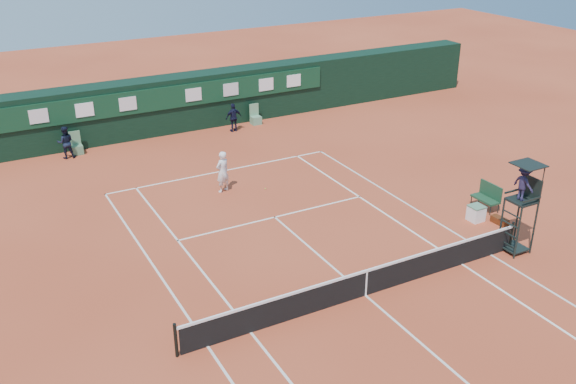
% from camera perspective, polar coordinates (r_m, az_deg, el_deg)
% --- Properties ---
extents(ground, '(90.00, 90.00, 0.00)m').
position_cam_1_polar(ground, '(21.21, 6.89, -9.11)').
color(ground, '#C04C2D').
rests_on(ground, ground).
extents(court_lines, '(11.05, 23.85, 0.01)m').
position_cam_1_polar(court_lines, '(21.21, 6.89, -9.10)').
color(court_lines, white).
rests_on(court_lines, ground).
extents(tennis_net, '(12.90, 0.10, 1.10)m').
position_cam_1_polar(tennis_net, '(20.93, 6.96, -7.95)').
color(tennis_net, black).
rests_on(tennis_net, ground).
extents(back_wall, '(40.00, 1.65, 3.00)m').
position_cam_1_polar(back_wall, '(36.07, -10.33, 7.73)').
color(back_wall, black).
rests_on(back_wall, ground).
extents(linesman_chair_left, '(0.55, 0.50, 1.15)m').
position_cam_1_polar(linesman_chair_left, '(34.05, -18.26, 3.75)').
color(linesman_chair_left, '#548159').
rests_on(linesman_chair_left, ground).
extents(linesman_chair_right, '(0.55, 0.50, 1.15)m').
position_cam_1_polar(linesman_chair_right, '(36.88, -2.90, 6.54)').
color(linesman_chair_right, '#619470').
rests_on(linesman_chair_right, ground).
extents(umpire_chair, '(0.96, 0.95, 3.42)m').
position_cam_1_polar(umpire_chair, '(23.87, 20.19, 0.19)').
color(umpire_chair, black).
rests_on(umpire_chair, ground).
extents(player_bench, '(0.55, 1.20, 1.10)m').
position_cam_1_polar(player_bench, '(27.67, 17.33, -0.29)').
color(player_bench, '#183E26').
rests_on(player_bench, ground).
extents(tennis_bag, '(0.34, 0.73, 0.27)m').
position_cam_1_polar(tennis_bag, '(26.72, 18.30, -2.44)').
color(tennis_bag, black).
rests_on(tennis_bag, ground).
extents(cooler, '(0.57, 0.57, 0.65)m').
position_cam_1_polar(cooler, '(26.62, 16.38, -1.81)').
color(cooler, white).
rests_on(cooler, ground).
extents(tennis_ball, '(0.06, 0.06, 0.06)m').
position_cam_1_polar(tennis_ball, '(28.42, -2.03, 0.30)').
color(tennis_ball, '#B7D030').
rests_on(tennis_ball, ground).
extents(player, '(0.79, 0.65, 1.87)m').
position_cam_1_polar(player, '(28.00, -5.84, 1.80)').
color(player, white).
rests_on(player, ground).
extents(ball_kid_left, '(0.88, 0.73, 1.64)m').
position_cam_1_polar(ball_kid_left, '(33.49, -19.17, 4.19)').
color(ball_kid_left, black).
rests_on(ball_kid_left, ground).
extents(ball_kid_right, '(0.95, 0.42, 1.59)m').
position_cam_1_polar(ball_kid_right, '(35.58, -4.85, 6.61)').
color(ball_kid_right, black).
rests_on(ball_kid_right, ground).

